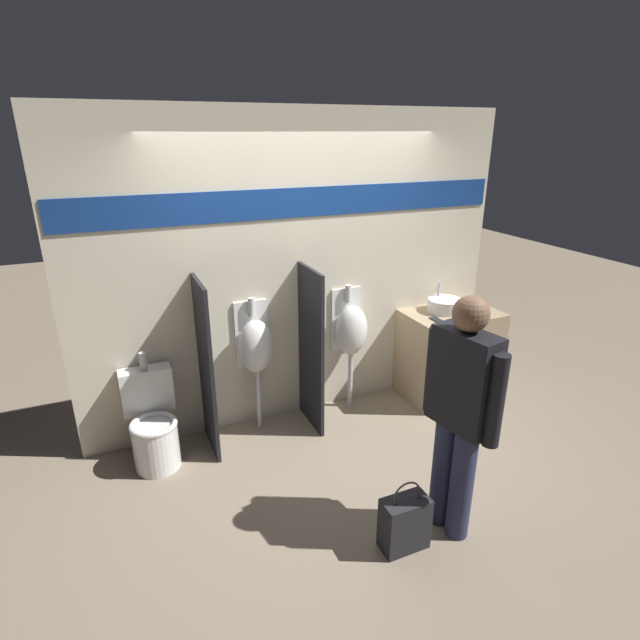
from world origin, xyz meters
The scene contains 12 objects.
ground_plane centered at (0.00, 0.00, 0.00)m, with size 16.00×16.00×0.00m, color gray.
display_wall centered at (0.00, 0.60, 1.36)m, with size 3.88×0.07×2.70m.
sink_counter centered at (1.44, 0.28, 0.44)m, with size 0.90×0.59×0.87m.
sink_basin centered at (1.39, 0.34, 0.93)m, with size 0.34×0.34×0.26m.
cell_phone centered at (1.17, 0.16, 0.88)m, with size 0.07×0.14×0.01m.
divider_near_counter centered at (-0.93, 0.32, 0.73)m, with size 0.03×0.51×1.45m.
divider_mid centered at (-0.02, 0.32, 0.73)m, with size 0.03×0.51×1.45m.
urinal_near_counter centered at (-0.48, 0.45, 0.79)m, with size 0.31×0.26×1.20m.
urinal_far centered at (0.43, 0.45, 0.79)m, with size 0.31×0.26×1.20m.
toilet centered at (-1.39, 0.30, 0.32)m, with size 0.40×0.53×0.89m.
person_in_vest centered at (0.32, -1.24, 0.90)m, with size 0.26×0.56×1.64m.
shopping_bag centered at (-0.05, -1.27, 0.19)m, with size 0.30×0.17×0.50m.
Camera 1 is at (-1.54, -3.33, 2.51)m, focal length 28.00 mm.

